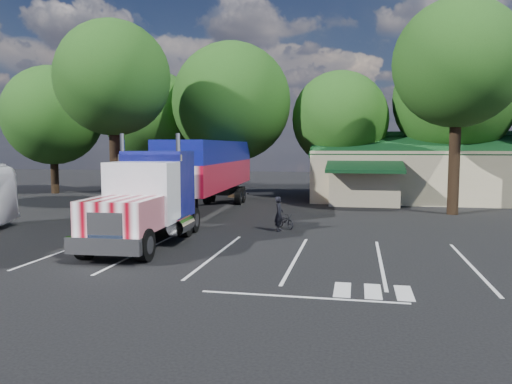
% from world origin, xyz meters
% --- Properties ---
extents(ground, '(120.00, 120.00, 0.00)m').
position_xyz_m(ground, '(0.00, 0.00, 0.00)').
color(ground, black).
rests_on(ground, ground).
extents(event_hall, '(24.20, 14.12, 5.55)m').
position_xyz_m(event_hall, '(13.74, 17.81, 2.21)').
color(event_hall, tan).
rests_on(event_hall, ground).
extents(tree_row_a, '(9.00, 9.00, 11.68)m').
position_xyz_m(tree_row_a, '(-22.00, 16.50, 7.16)').
color(tree_row_a, black).
rests_on(tree_row_a, ground).
extents(tree_row_b, '(8.40, 8.40, 11.35)m').
position_xyz_m(tree_row_b, '(-13.00, 17.80, 7.13)').
color(tree_row_b, black).
rests_on(tree_row_b, ground).
extents(tree_row_c, '(10.00, 10.00, 13.05)m').
position_xyz_m(tree_row_c, '(-5.00, 16.20, 8.04)').
color(tree_row_c, black).
rests_on(tree_row_c, ground).
extents(tree_row_d, '(8.00, 8.00, 10.60)m').
position_xyz_m(tree_row_d, '(4.00, 17.50, 6.58)').
color(tree_row_d, black).
rests_on(tree_row_d, ground).
extents(tree_row_e, '(9.60, 9.60, 12.90)m').
position_xyz_m(tree_row_e, '(13.00, 18.00, 8.09)').
color(tree_row_e, black).
rests_on(tree_row_e, ground).
extents(tree_near_left, '(7.60, 7.60, 12.65)m').
position_xyz_m(tree_near_left, '(-10.50, 6.00, 8.81)').
color(tree_near_left, black).
rests_on(tree_near_left, ground).
extents(tree_near_right, '(8.00, 8.00, 13.50)m').
position_xyz_m(tree_near_right, '(11.50, 8.50, 9.46)').
color(tree_near_right, black).
rests_on(tree_near_right, ground).
extents(semi_truck, '(4.31, 23.57, 4.91)m').
position_xyz_m(semi_truck, '(-4.05, 3.99, 2.78)').
color(semi_truck, black).
rests_on(semi_truck, ground).
extents(woman, '(0.47, 0.68, 1.78)m').
position_xyz_m(woman, '(1.60, 0.00, 0.89)').
color(woman, black).
rests_on(woman, ground).
extents(bicycle, '(1.40, 1.59, 0.83)m').
position_xyz_m(bicycle, '(1.80, 1.00, 0.42)').
color(bicycle, black).
rests_on(bicycle, ground).
extents(silver_sedan, '(4.52, 2.18, 1.43)m').
position_xyz_m(silver_sedan, '(5.86, 14.00, 0.71)').
color(silver_sedan, '#B7BBBF').
rests_on(silver_sedan, ground).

